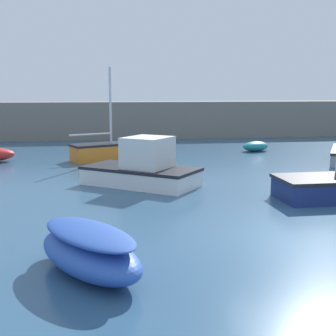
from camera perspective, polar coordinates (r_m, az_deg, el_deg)
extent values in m
cube|color=#2D5170|center=(13.02, 13.46, -8.52)|extent=(120.00, 120.00, 0.20)
cube|color=slate|center=(38.43, -1.45, 5.94)|extent=(55.36, 3.42, 2.90)
ellipsoid|color=teal|center=(30.25, 10.63, 2.62)|extent=(2.13, 1.76, 0.62)
cube|color=white|center=(19.15, -3.35, -1.17)|extent=(4.96, 4.51, 0.64)
cube|color=black|center=(19.09, -3.36, -0.05)|extent=(5.06, 4.60, 0.12)
cube|color=silver|center=(18.81, -2.49, 1.73)|extent=(2.37, 2.40, 1.36)
cube|color=orange|center=(26.35, -6.93, 1.93)|extent=(4.61, 3.07, 0.82)
cube|color=black|center=(26.29, -6.95, 2.95)|extent=(4.70, 3.13, 0.12)
cylinder|color=silver|center=(26.14, -7.04, 7.46)|extent=(0.13, 0.13, 4.26)
cylinder|color=silver|center=(25.75, -9.42, 4.06)|extent=(2.26, 1.05, 0.10)
ellipsoid|color=#2D56B7|center=(10.21, -9.56, -10.39)|extent=(2.93, 3.61, 0.84)
ellipsoid|color=#23479E|center=(10.06, -9.63, -7.88)|extent=(2.63, 3.25, 0.24)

